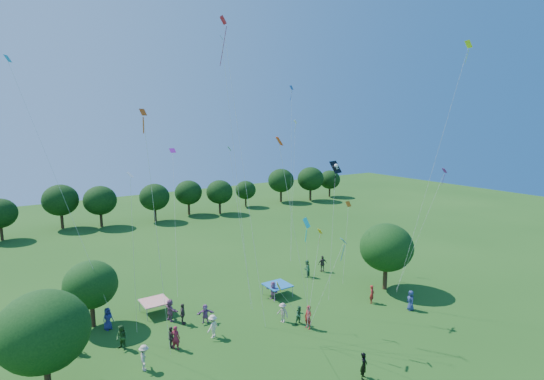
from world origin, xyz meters
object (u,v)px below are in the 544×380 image
at_px(near_tree_north, 91,285).
at_px(man_in_black, 364,366).
at_px(near_tree_east, 386,247).
at_px(near_tree_west, 43,331).
at_px(red_high_kite, 231,78).
at_px(tent_red_stripe, 155,301).
at_px(pirate_kite, 336,169).
at_px(tent_blue, 277,285).

distance_m(near_tree_north, man_in_black, 21.13).
bearing_deg(near_tree_east, near_tree_north, 162.99).
bearing_deg(near_tree_west, man_in_black, -28.97).
bearing_deg(near_tree_west, red_high_kite, 12.65).
bearing_deg(tent_red_stripe, pirate_kite, -29.88).
xyz_separation_m(near_tree_west, pirate_kite, (21.84, -0.52, 8.04)).
height_order(near_tree_north, near_tree_east, near_tree_east).
distance_m(near_tree_east, tent_red_stripe, 21.54).
distance_m(near_tree_west, red_high_kite, 21.04).
bearing_deg(tent_blue, pirate_kite, -62.23).
bearing_deg(tent_red_stripe, near_tree_north, 174.60).
distance_m(near_tree_north, near_tree_east, 26.04).
bearing_deg(tent_blue, near_tree_east, -24.82).
distance_m(near_tree_west, man_in_black, 19.31).
xyz_separation_m(near_tree_north, tent_blue, (15.39, -3.22, -2.43)).
relative_size(near_tree_north, red_high_kite, 0.23).
relative_size(near_tree_north, tent_red_stripe, 2.42).
bearing_deg(man_in_black, tent_blue, 47.48).
relative_size(near_tree_north, pirate_kite, 0.47).
relative_size(pirate_kite, red_high_kite, 0.50).
relative_size(tent_red_stripe, man_in_black, 1.28).
bearing_deg(near_tree_north, red_high_kite, -22.52).
bearing_deg(tent_red_stripe, man_in_black, -64.01).
relative_size(near_tree_east, tent_blue, 2.92).
bearing_deg(near_tree_north, man_in_black, -52.67).
bearing_deg(near_tree_north, tent_red_stripe, -5.40).
bearing_deg(tent_red_stripe, near_tree_east, -19.62).
xyz_separation_m(near_tree_west, man_in_black, (16.67, -9.23, -3.16)).
bearing_deg(near_tree_west, near_tree_east, -0.33).
bearing_deg(red_high_kite, near_tree_west, -167.35).
xyz_separation_m(near_tree_north, near_tree_east, (24.89, -7.61, 0.68)).
height_order(near_tree_east, red_high_kite, red_high_kite).
bearing_deg(near_tree_east, tent_blue, 155.18).
relative_size(near_tree_east, pirate_kite, 0.56).
bearing_deg(pirate_kite, man_in_black, -120.70).
height_order(tent_blue, pirate_kite, pirate_kite).
relative_size(near_tree_east, red_high_kite, 0.28).
distance_m(tent_blue, red_high_kite, 18.89).
bearing_deg(red_high_kite, man_in_black, -78.83).
distance_m(tent_blue, man_in_black, 13.72).
bearing_deg(tent_red_stripe, near_tree_west, -141.41).
relative_size(near_tree_west, man_in_black, 3.71).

